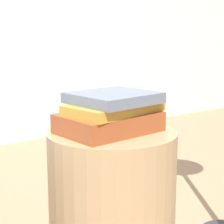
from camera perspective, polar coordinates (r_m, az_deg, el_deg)
side_table at (r=1.29m, az=0.00°, el=-14.90°), size 0.39×0.39×0.56m
book_rust at (r=1.18m, az=-0.36°, el=-1.56°), size 0.30×0.22×0.06m
book_ochre at (r=1.17m, az=0.45°, el=0.57°), size 0.31×0.20×0.03m
book_slate at (r=1.17m, az=0.30°, el=2.08°), size 0.25×0.23×0.03m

